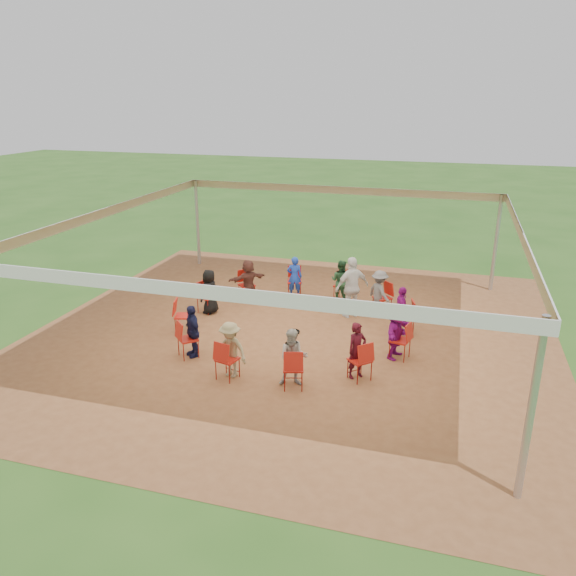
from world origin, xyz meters
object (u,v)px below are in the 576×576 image
(person_seated_2, at_px, (341,281))
(person_seated_6, at_px, (192,331))
(standing_person, at_px, (352,287))
(chair_4, at_px, (247,285))
(chair_2, at_px, (342,286))
(chair_1, at_px, (382,298))
(person_seated_1, at_px, (379,292))
(person_seated_9, at_px, (357,350))
(laptop, at_px, (395,312))
(chair_5, at_px, (207,297))
(person_seated_8, at_px, (293,358))
(chair_3, at_px, (294,281))
(chair_7, at_px, (188,339))
(person_seated_5, at_px, (210,292))
(chair_9, at_px, (293,368))
(chair_0, at_px, (405,317))
(chair_8, at_px, (227,360))
(chair_6, at_px, (183,316))
(person_seated_4, at_px, (248,280))
(cable_coil, at_px, (294,332))
(person_seated_7, at_px, (230,350))
(person_seated_3, at_px, (294,277))
(chair_11, at_px, (400,340))
(person_seated_0, at_px, (401,311))
(person_seated_10, at_px, (396,332))

(person_seated_2, xyz_separation_m, person_seated_6, (-2.57, -4.59, 0.00))
(person_seated_2, xyz_separation_m, standing_person, (0.53, -1.10, 0.22))
(chair_4, bearing_deg, chair_2, 150.00)
(chair_1, distance_m, person_seated_1, 0.22)
(chair_2, height_order, person_seated_9, person_seated_9)
(laptop, bearing_deg, chair_5, 74.20)
(person_seated_8, bearing_deg, person_seated_6, 150.00)
(chair_3, bearing_deg, chair_7, 60.00)
(chair_2, relative_size, chair_5, 1.00)
(person_seated_2, height_order, person_seated_5, same)
(person_seated_1, distance_m, person_seated_6, 5.44)
(chair_9, xyz_separation_m, person_seated_2, (-0.10, 5.37, 0.19))
(chair_0, height_order, chair_7, same)
(chair_4, bearing_deg, person_seated_9, 90.00)
(person_seated_5, distance_m, person_seated_6, 2.72)
(chair_0, height_order, chair_1, same)
(chair_2, relative_size, chair_8, 1.00)
(chair_6, bearing_deg, person_seated_4, 147.86)
(person_seated_6, distance_m, person_seated_8, 2.72)
(person_seated_1, bearing_deg, standing_person, 74.79)
(chair_5, bearing_deg, cable_coil, 90.34)
(chair_8, distance_m, person_seated_4, 4.82)
(person_seated_2, bearing_deg, chair_1, 169.60)
(chair_1, relative_size, cable_coil, 2.27)
(person_seated_5, bearing_deg, person_seated_4, 165.00)
(person_seated_7, distance_m, standing_person, 4.58)
(chair_6, bearing_deg, chair_2, 120.00)
(chair_4, xyz_separation_m, cable_coil, (2.03, -1.97, -0.43))
(person_seated_7, relative_size, person_seated_9, 1.00)
(chair_3, distance_m, standing_person, 2.34)
(chair_7, bearing_deg, person_seated_9, 46.24)
(chair_2, relative_size, person_seated_8, 0.71)
(chair_9, height_order, person_seated_9, person_seated_9)
(person_seated_3, bearing_deg, chair_11, 120.71)
(chair_6, xyz_separation_m, person_seated_7, (2.06, -1.87, 0.19))
(chair_2, height_order, person_seated_5, person_seated_5)
(standing_person, bearing_deg, chair_1, 171.31)
(person_seated_0, bearing_deg, person_seated_5, 75.00)
(person_seated_3, relative_size, standing_person, 0.74)
(chair_8, relative_size, person_seated_6, 0.71)
(person_seated_2, bearing_deg, chair_9, 105.33)
(person_seated_0, xyz_separation_m, person_seated_1, (-0.72, 1.21, 0.00))
(person_seated_7, bearing_deg, person_seated_2, 90.00)
(person_seated_1, xyz_separation_m, person_seated_10, (0.74, -2.62, 0.00))
(chair_6, distance_m, person_seated_1, 5.38)
(person_seated_5, bearing_deg, person_seated_6, 30.00)
(person_seated_2, bearing_deg, person_seated_6, 75.00)
(chair_3, distance_m, person_seated_7, 5.38)
(chair_0, relative_size, laptop, 2.38)
(person_seated_5, relative_size, person_seated_9, 1.00)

